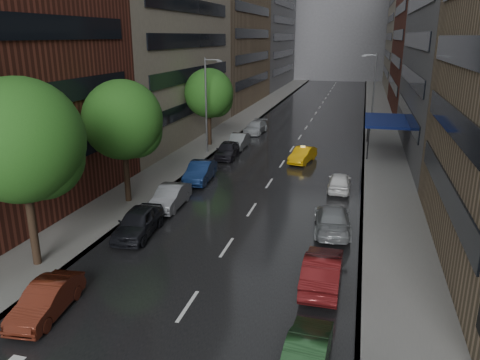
# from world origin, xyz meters

# --- Properties ---
(road) EXTENTS (14.00, 140.00, 0.01)m
(road) POSITION_xyz_m (0.00, 50.00, 0.01)
(road) COLOR black
(road) RESTS_ON ground
(sidewalk_left) EXTENTS (4.00, 140.00, 0.15)m
(sidewalk_left) POSITION_xyz_m (-9.00, 50.00, 0.07)
(sidewalk_left) COLOR gray
(sidewalk_left) RESTS_ON ground
(sidewalk_right) EXTENTS (4.00, 140.00, 0.15)m
(sidewalk_right) POSITION_xyz_m (9.00, 50.00, 0.07)
(sidewalk_right) COLOR gray
(sidewalk_right) RESTS_ON ground
(buildings_left) EXTENTS (8.00, 108.00, 38.00)m
(buildings_left) POSITION_xyz_m (-15.00, 58.79, 15.99)
(buildings_left) COLOR maroon
(buildings_left) RESTS_ON ground
(buildings_right) EXTENTS (8.05, 109.10, 36.00)m
(buildings_right) POSITION_xyz_m (15.00, 56.70, 15.03)
(buildings_right) COLOR #937A5B
(buildings_right) RESTS_ON ground
(building_far) EXTENTS (40.00, 14.00, 32.00)m
(building_far) POSITION_xyz_m (0.00, 118.00, 16.00)
(building_far) COLOR slate
(building_far) RESTS_ON ground
(tree_near) EXTENTS (5.89, 5.89, 9.39)m
(tree_near) POSITION_xyz_m (-8.60, 5.56, 6.43)
(tree_near) COLOR #382619
(tree_near) RESTS_ON ground
(tree_mid) EXTENTS (5.29, 5.29, 8.43)m
(tree_mid) POSITION_xyz_m (-8.60, 15.24, 5.77)
(tree_mid) COLOR #382619
(tree_mid) RESTS_ON ground
(tree_far) EXTENTS (5.02, 5.02, 7.99)m
(tree_far) POSITION_xyz_m (-8.60, 33.33, 5.47)
(tree_far) COLOR #382619
(tree_far) RESTS_ON ground
(taxi) EXTENTS (2.28, 4.42, 1.39)m
(taxi) POSITION_xyz_m (1.69, 29.06, 0.69)
(taxi) COLOR #DB9B0B
(taxi) RESTS_ON ground
(parked_cars_left) EXTENTS (2.31, 43.65, 1.61)m
(parked_cars_left) POSITION_xyz_m (-5.40, 22.58, 0.75)
(parked_cars_left) COLOR #501B10
(parked_cars_left) RESTS_ON ground
(parked_cars_right) EXTENTS (2.55, 24.22, 1.58)m
(parked_cars_right) POSITION_xyz_m (5.40, 11.47, 0.73)
(parked_cars_right) COLOR #1C3F1F
(parked_cars_right) RESTS_ON ground
(street_lamp_left) EXTENTS (1.74, 0.22, 9.00)m
(street_lamp_left) POSITION_xyz_m (-7.72, 30.00, 4.89)
(street_lamp_left) COLOR gray
(street_lamp_left) RESTS_ON sidewalk_left
(street_lamp_right) EXTENTS (1.74, 0.22, 9.00)m
(street_lamp_right) POSITION_xyz_m (7.72, 45.00, 4.89)
(street_lamp_right) COLOR gray
(street_lamp_right) RESTS_ON sidewalk_right
(awning) EXTENTS (4.00, 8.00, 3.12)m
(awning) POSITION_xyz_m (8.98, 35.00, 3.13)
(awning) COLOR navy
(awning) RESTS_ON sidewalk_right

